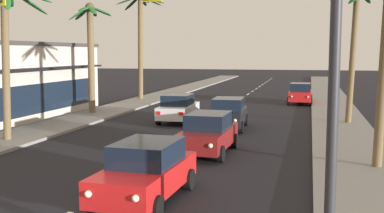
# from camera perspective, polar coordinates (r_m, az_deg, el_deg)

# --- Properties ---
(sidewalk_right) EXTENTS (3.20, 110.00, 0.14)m
(sidewalk_right) POSITION_cam_1_polar(r_m,az_deg,el_deg) (29.43, 17.13, -1.90)
(sidewalk_right) COLOR gray
(sidewalk_right) RESTS_ON ground
(sidewalk_left) EXTENTS (3.20, 110.00, 0.14)m
(sidewalk_left) POSITION_cam_1_polar(r_m,az_deg,el_deg) (32.47, -11.52, -0.99)
(sidewalk_left) COLOR gray
(sidewalk_left) RESTS_ON ground
(lane_markings) EXTENTS (4.28, 89.66, 0.01)m
(lane_markings) POSITION_cam_1_polar(r_m,az_deg,el_deg) (30.79, 3.17, -1.39)
(lane_markings) COLOR silver
(lane_markings) RESTS_ON ground
(traffic_signal_mast) EXTENTS (11.25, 0.41, 7.27)m
(traffic_signal_mast) POSITION_cam_1_polar(r_m,az_deg,el_deg) (10.16, -4.12, 11.82)
(traffic_signal_mast) COLOR #2D2D33
(traffic_signal_mast) RESTS_ON ground
(sedan_lead_at_stop_bar) EXTENTS (2.10, 4.51, 1.68)m
(sedan_lead_at_stop_bar) POSITION_cam_1_polar(r_m,az_deg,el_deg) (13.76, -5.49, -7.59)
(sedan_lead_at_stop_bar) COLOR red
(sedan_lead_at_stop_bar) RESTS_ON ground
(sedan_third_in_queue) EXTENTS (2.05, 4.49, 1.68)m
(sedan_third_in_queue) POSITION_cam_1_polar(r_m,az_deg,el_deg) (20.01, 1.92, -3.15)
(sedan_third_in_queue) COLOR maroon
(sedan_third_in_queue) RESTS_ON ground
(sedan_fifth_in_queue) EXTENTS (2.10, 4.51, 1.68)m
(sedan_fifth_in_queue) POSITION_cam_1_polar(r_m,az_deg,el_deg) (26.59, 4.31, -0.79)
(sedan_fifth_in_queue) COLOR black
(sedan_fifth_in_queue) RESTS_ON ground
(sedan_oncoming_far) EXTENTS (2.07, 4.50, 1.68)m
(sedan_oncoming_far) POSITION_cam_1_polar(r_m,az_deg,el_deg) (29.06, -1.63, -0.16)
(sedan_oncoming_far) COLOR silver
(sedan_oncoming_far) RESTS_ON ground
(sedan_parked_nearest_kerb) EXTENTS (1.95, 4.45, 1.68)m
(sedan_parked_nearest_kerb) POSITION_cam_1_polar(r_m,az_deg,el_deg) (40.46, 12.71, 1.54)
(sedan_parked_nearest_kerb) COLOR red
(sedan_parked_nearest_kerb) RESTS_ON ground
(palm_left_second) EXTENTS (4.61, 4.17, 7.45)m
(palm_left_second) POSITION_cam_1_polar(r_m,az_deg,el_deg) (23.81, -21.22, 8.73)
(palm_left_second) COLOR brown
(palm_left_second) RESTS_ON ground
(palm_left_third) EXTENTS (3.01, 3.20, 7.46)m
(palm_left_third) POSITION_cam_1_polar(r_m,az_deg,el_deg) (32.98, -11.91, 7.49)
(palm_left_third) COLOR brown
(palm_left_third) RESTS_ON ground
(palm_left_farthest) EXTENTS (4.25, 4.31, 9.32)m
(palm_left_farthest) POSITION_cam_1_polar(r_m,az_deg,el_deg) (42.54, -6.12, 9.04)
(palm_left_farthest) COLOR brown
(palm_left_farthest) RESTS_ON ground
(palm_right_third) EXTENTS (3.23, 3.15, 8.17)m
(palm_right_third) POSITION_cam_1_polar(r_m,az_deg,el_deg) (29.23, 18.75, 9.29)
(palm_right_third) COLOR brown
(palm_right_third) RESTS_ON ground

